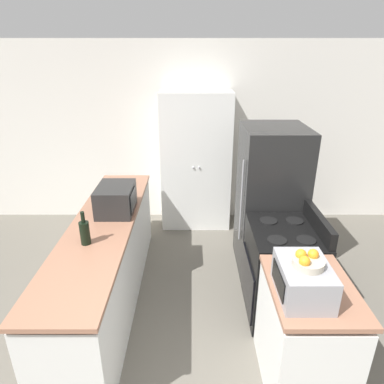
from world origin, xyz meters
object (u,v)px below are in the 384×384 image
at_px(refrigerator, 270,200).
at_px(toaster_oven, 304,280).
at_px(fruit_bowl, 308,261).
at_px(stove, 282,271).
at_px(microwave, 117,199).
at_px(wine_bottle, 86,232).
at_px(pantry_cabinet, 197,162).

bearing_deg(refrigerator, toaster_oven, -95.00).
bearing_deg(fruit_bowl, stove, 82.30).
bearing_deg(fruit_bowl, microwave, 139.38).
distance_m(refrigerator, fruit_bowl, 1.76).
xyz_separation_m(refrigerator, wine_bottle, (-1.81, -1.05, 0.17)).
distance_m(pantry_cabinet, microwave, 1.71).
xyz_separation_m(pantry_cabinet, toaster_oven, (0.69, -2.79, 0.06)).
bearing_deg(toaster_oven, stove, 81.80).
relative_size(pantry_cabinet, microwave, 4.20).
xyz_separation_m(pantry_cabinet, fruit_bowl, (0.70, -2.80, 0.22)).
bearing_deg(pantry_cabinet, stove, -66.62).
height_order(microwave, wine_bottle, wine_bottle).
distance_m(stove, refrigerator, 0.90).
relative_size(pantry_cabinet, fruit_bowl, 9.49).
distance_m(refrigerator, toaster_oven, 1.73).
distance_m(wine_bottle, fruit_bowl, 1.81).
bearing_deg(refrigerator, stove, -91.45).
height_order(refrigerator, toaster_oven, refrigerator).
xyz_separation_m(refrigerator, toaster_oven, (-0.15, -1.71, 0.18)).
bearing_deg(toaster_oven, fruit_bowl, -63.98).
height_order(pantry_cabinet, stove, pantry_cabinet).
bearing_deg(refrigerator, pantry_cabinet, 127.94).
bearing_deg(fruit_bowl, toaster_oven, 116.02).
relative_size(pantry_cabinet, wine_bottle, 6.43).
relative_size(wine_bottle, fruit_bowl, 1.48).
bearing_deg(pantry_cabinet, toaster_oven, -76.11).
height_order(microwave, toaster_oven, microwave).
distance_m(microwave, wine_bottle, 0.65).
relative_size(stove, fruit_bowl, 5.21).
bearing_deg(fruit_bowl, refrigerator, 85.24).
xyz_separation_m(stove, microwave, (-1.65, 0.40, 0.59)).
xyz_separation_m(pantry_cabinet, microwave, (-0.83, -1.49, 0.08)).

